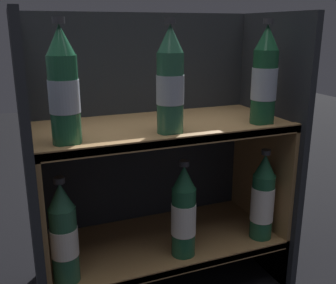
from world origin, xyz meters
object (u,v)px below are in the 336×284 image
object	(u,v)px
bottle_upper_front_1	(170,83)
bottle_upper_front_2	(264,78)
bottle_lower_front_2	(263,199)
bottle_upper_front_0	(64,89)
bottle_lower_front_0	(64,235)
bottle_lower_front_1	(184,213)

from	to	relation	value
bottle_upper_front_1	bottle_upper_front_2	distance (m)	0.27
bottle_lower_front_2	bottle_upper_front_0	bearing A→B (deg)	180.00
bottle_upper_front_1	bottle_lower_front_0	size ratio (longest dim) A/B	1.00
bottle_upper_front_0	bottle_lower_front_0	world-z (taller)	bottle_upper_front_0
bottle_upper_front_1	bottle_upper_front_2	world-z (taller)	same
bottle_upper_front_2	bottle_lower_front_2	size ratio (longest dim) A/B	1.00
bottle_lower_front_0	bottle_upper_front_1	bearing A→B (deg)	0.00
bottle_upper_front_1	bottle_lower_front_0	xyz separation A→B (m)	(-0.28, -0.00, -0.36)
bottle_upper_front_1	bottle_lower_front_1	xyz separation A→B (m)	(0.04, -0.00, -0.36)
bottle_upper_front_1	bottle_upper_front_0	bearing A→B (deg)	-180.00
bottle_upper_front_0	bottle_lower_front_2	size ratio (longest dim) A/B	1.00
bottle_upper_front_0	bottle_lower_front_0	size ratio (longest dim) A/B	1.00
bottle_lower_front_1	bottle_upper_front_0	bearing A→B (deg)	180.00
bottle_lower_front_1	bottle_lower_front_2	size ratio (longest dim) A/B	1.00
bottle_upper_front_1	bottle_lower_front_1	distance (m)	0.36
bottle_upper_front_2	bottle_upper_front_0	bearing A→B (deg)	180.00
bottle_upper_front_0	bottle_upper_front_1	xyz separation A→B (m)	(0.25, 0.00, 0.00)
bottle_upper_front_2	bottle_lower_front_1	xyz separation A→B (m)	(-0.23, 0.00, -0.36)
bottle_lower_front_0	bottle_upper_front_0	bearing A→B (deg)	-0.00
bottle_upper_front_1	bottle_lower_front_2	world-z (taller)	bottle_upper_front_1
bottle_upper_front_1	bottle_lower_front_1	size ratio (longest dim) A/B	1.00
bottle_upper_front_0	bottle_upper_front_1	size ratio (longest dim) A/B	1.00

